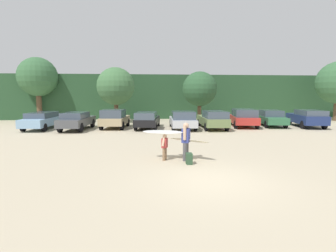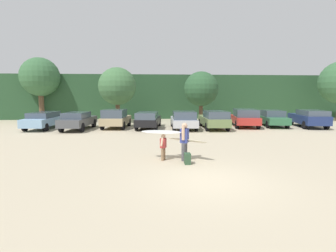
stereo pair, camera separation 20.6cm
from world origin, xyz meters
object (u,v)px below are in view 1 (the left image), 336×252
(parked_car_silver, at_px, (183,120))
(surfboard_white, at_px, (163,132))
(parked_car_black, at_px, (147,120))
(parked_car_tan, at_px, (115,118))
(parked_car_red, at_px, (244,117))
(person_adult, at_px, (186,139))
(parked_car_olive_green, at_px, (213,119))
(parked_car_navy, at_px, (307,118))
(backpack_dropped, at_px, (189,159))
(person_child, at_px, (165,146))
(parked_car_sky_blue, at_px, (43,120))
(parked_car_forest_green, at_px, (271,118))
(parked_car_dark_gray, at_px, (77,120))
(surfboard_cream, at_px, (189,140))

(parked_car_silver, distance_m, surfboard_white, 10.41)
(parked_car_black, bearing_deg, parked_car_tan, 87.01)
(parked_car_red, bearing_deg, person_adult, 158.42)
(parked_car_silver, bearing_deg, parked_car_olive_green, -90.93)
(parked_car_navy, distance_m, person_adult, 16.10)
(parked_car_tan, relative_size, person_adult, 2.52)
(parked_car_navy, height_order, backpack_dropped, parked_car_navy)
(person_adult, height_order, person_child, person_adult)
(parked_car_navy, bearing_deg, person_adult, 139.67)
(parked_car_sky_blue, relative_size, parked_car_forest_green, 1.05)
(parked_car_dark_gray, xyz_separation_m, person_child, (6.16, -10.40, -0.13))
(parked_car_red, distance_m, surfboard_cream, 12.85)
(parked_car_olive_green, relative_size, parked_car_navy, 1.05)
(person_adult, bearing_deg, backpack_dropped, 115.56)
(person_child, bearing_deg, parked_car_olive_green, -93.00)
(parked_car_navy, bearing_deg, parked_car_red, 92.38)
(parked_car_sky_blue, xyz_separation_m, parked_car_red, (16.81, -0.24, 0.08))
(parked_car_dark_gray, bearing_deg, parked_car_tan, -69.64)
(parked_car_black, height_order, person_adult, person_adult)
(surfboard_white, bearing_deg, parked_car_red, -109.81)
(parked_car_silver, height_order, person_child, parked_car_silver)
(parked_car_black, relative_size, parked_car_red, 1.06)
(parked_car_olive_green, bearing_deg, parked_car_silver, 88.45)
(parked_car_olive_green, height_order, person_adult, person_adult)
(surfboard_cream, xyz_separation_m, surfboard_white, (-1.12, -0.03, 0.39))
(parked_car_dark_gray, bearing_deg, person_adult, -140.40)
(parked_car_sky_blue, distance_m, parked_car_dark_gray, 3.04)
(parked_car_tan, bearing_deg, parked_car_silver, -93.43)
(parked_car_sky_blue, bearing_deg, parked_car_tan, -86.68)
(parked_car_forest_green, height_order, backpack_dropped, parked_car_forest_green)
(parked_car_tan, xyz_separation_m, backpack_dropped, (4.22, -11.89, -0.60))
(person_child, bearing_deg, parked_car_forest_green, -109.84)
(parked_car_olive_green, bearing_deg, parked_car_forest_green, -73.71)
(surfboard_white, bearing_deg, person_child, 178.61)
(parked_car_dark_gray, bearing_deg, parked_car_navy, -84.39)
(parked_car_navy, bearing_deg, parked_car_sky_blue, 96.84)
(parked_car_silver, xyz_separation_m, person_child, (-2.30, -10.15, -0.11))
(parked_car_navy, relative_size, surfboard_cream, 2.51)
(parked_car_sky_blue, xyz_separation_m, parked_car_forest_green, (19.47, 0.14, -0.01))
(parked_car_forest_green, bearing_deg, parked_car_red, 107.69)
(surfboard_cream, relative_size, backpack_dropped, 4.09)
(parked_car_sky_blue, height_order, parked_car_dark_gray, parked_car_dark_gray)
(parked_car_dark_gray, xyz_separation_m, surfboard_cream, (7.21, -10.35, 0.07))
(parked_car_sky_blue, distance_m, surfboard_white, 14.41)
(surfboard_white, bearing_deg, parked_car_forest_green, -117.04)
(parked_car_dark_gray, height_order, parked_car_tan, parked_car_tan)
(parked_car_olive_green, relative_size, parked_car_forest_green, 1.04)
(parked_car_black, height_order, parked_car_olive_green, parked_car_olive_green)
(parked_car_black, xyz_separation_m, parked_car_forest_green, (10.97, 0.74, -0.01))
(person_adult, relative_size, surfboard_cream, 0.88)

